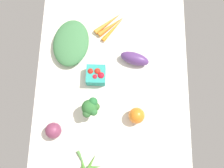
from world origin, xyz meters
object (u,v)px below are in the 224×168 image
(leafy_greens_clump, at_px, (71,43))
(bell_pepper_orange, at_px, (137,116))
(berry_basket, at_px, (96,75))
(carrot_bunch, at_px, (111,25))
(broccoli_head, at_px, (90,108))
(red_onion_center, at_px, (53,131))
(eggplant, at_px, (135,59))
(okra_pile, at_px, (86,168))

(leafy_greens_clump, bearing_deg, bell_pepper_orange, -137.49)
(leafy_greens_clump, xyz_separation_m, berry_basket, (-0.17, -0.14, 0.00))
(carrot_bunch, bearing_deg, leafy_greens_clump, 119.38)
(bell_pepper_orange, bearing_deg, broccoli_head, 83.05)
(bell_pepper_orange, height_order, berry_basket, bell_pepper_orange)
(bell_pepper_orange, bearing_deg, berry_basket, 45.48)
(red_onion_center, height_order, leafy_greens_clump, red_onion_center)
(broccoli_head, xyz_separation_m, red_onion_center, (-0.10, 0.17, -0.04))
(eggplant, distance_m, leafy_greens_clump, 0.33)
(berry_basket, bearing_deg, okra_pile, 176.43)
(bell_pepper_orange, distance_m, carrot_bunch, 0.50)
(broccoli_head, bearing_deg, red_onion_center, 121.67)
(eggplant, height_order, bell_pepper_orange, bell_pepper_orange)
(red_onion_center, relative_size, carrot_bunch, 0.43)
(red_onion_center, xyz_separation_m, berry_basket, (0.27, -0.19, -0.00))
(broccoli_head, distance_m, bell_pepper_orange, 0.22)
(red_onion_center, xyz_separation_m, okra_pile, (-0.16, -0.16, -0.03))
(red_onion_center, relative_size, berry_basket, 0.82)
(red_onion_center, distance_m, okra_pile, 0.23)
(eggplant, height_order, okra_pile, eggplant)
(eggplant, xyz_separation_m, bell_pepper_orange, (-0.29, -0.01, 0.01))
(broccoli_head, xyz_separation_m, eggplant, (0.26, -0.21, -0.04))
(broccoli_head, distance_m, berry_basket, 0.17)
(berry_basket, xyz_separation_m, carrot_bunch, (0.28, -0.07, -0.02))
(bell_pepper_orange, distance_m, okra_pile, 0.33)
(leafy_greens_clump, relative_size, okra_pile, 1.63)
(leafy_greens_clump, distance_m, okra_pile, 0.62)
(bell_pepper_orange, bearing_deg, eggplant, 1.79)
(leafy_greens_clump, distance_m, bell_pepper_orange, 0.49)
(bell_pepper_orange, distance_m, berry_basket, 0.28)
(bell_pepper_orange, xyz_separation_m, berry_basket, (0.19, 0.20, -0.01))
(red_onion_center, distance_m, bell_pepper_orange, 0.39)
(red_onion_center, distance_m, leafy_greens_clump, 0.44)
(carrot_bunch, distance_m, okra_pile, 0.72)
(red_onion_center, xyz_separation_m, carrot_bunch, (0.55, -0.25, -0.02))
(leafy_greens_clump, bearing_deg, eggplant, -103.41)
(eggplant, xyz_separation_m, berry_basket, (-0.09, 0.19, 0.00))
(red_onion_center, bearing_deg, berry_basket, -34.19)
(leafy_greens_clump, height_order, carrot_bunch, leafy_greens_clump)
(red_onion_center, bearing_deg, broccoli_head, -58.33)
(carrot_bunch, height_order, okra_pile, carrot_bunch)
(carrot_bunch, relative_size, okra_pile, 1.12)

